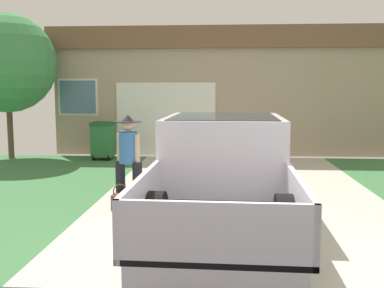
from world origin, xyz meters
TOP-DOWN VIEW (x-y plane):
  - pickup_truck at (-0.33, 2.80)m, footprint 2.02×5.55m
  - person_with_hat at (-1.95, 3.21)m, footprint 0.49×0.47m
  - handbag at (-2.05, 3.03)m, footprint 0.29×0.21m
  - house_with_garage at (-0.46, 12.43)m, footprint 10.53×6.45m
  - neighbor_tree at (-6.59, 8.45)m, footprint 2.83×2.83m
  - wheeled_trash_bin at (-3.78, 8.41)m, footprint 0.60×0.72m

SIDE VIEW (x-z plane):
  - handbag at x=-2.05m, z-range -0.08..0.36m
  - wheeled_trash_bin at x=-3.78m, z-range 0.04..1.12m
  - pickup_truck at x=-0.33m, z-range -0.07..1.52m
  - person_with_hat at x=-1.95m, z-range 0.07..1.66m
  - house_with_garage at x=-0.46m, z-range 0.02..3.89m
  - neighbor_tree at x=-6.59m, z-range 0.69..4.86m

